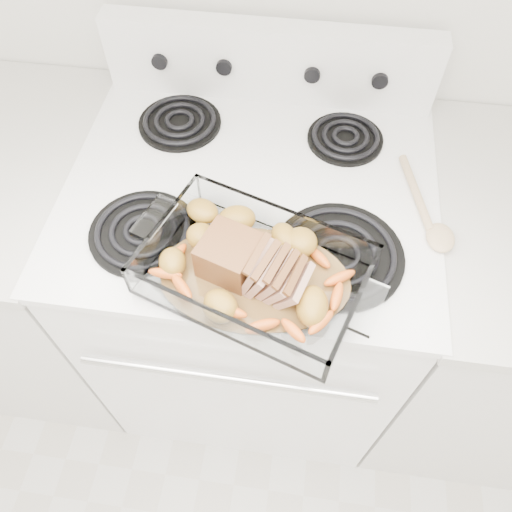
# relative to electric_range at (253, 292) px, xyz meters

# --- Properties ---
(electric_range) EXTENTS (0.78, 0.70, 1.12)m
(electric_range) POSITION_rel_electric_range_xyz_m (0.00, 0.00, 0.00)
(electric_range) COLOR white
(electric_range) RESTS_ON ground
(counter_left) EXTENTS (0.58, 0.68, 0.93)m
(counter_left) POSITION_rel_electric_range_xyz_m (-0.67, -0.00, -0.02)
(counter_left) COLOR silver
(counter_left) RESTS_ON ground
(counter_right) EXTENTS (0.58, 0.68, 0.93)m
(counter_right) POSITION_rel_electric_range_xyz_m (0.66, -0.00, -0.02)
(counter_right) COLOR silver
(counter_right) RESTS_ON ground
(baking_dish) EXTENTS (0.38, 0.25, 0.07)m
(baking_dish) POSITION_rel_electric_range_xyz_m (0.04, -0.24, 0.48)
(baking_dish) COLOR white
(baking_dish) RESTS_ON electric_range
(pork_roast) EXTENTS (0.20, 0.09, 0.08)m
(pork_roast) POSITION_rel_electric_range_xyz_m (0.02, -0.24, 0.51)
(pork_roast) COLOR brown
(pork_roast) RESTS_ON baking_dish
(roast_vegetables) EXTENTS (0.38, 0.21, 0.05)m
(roast_vegetables) POSITION_rel_electric_range_xyz_m (0.04, -0.20, 0.49)
(roast_vegetables) COLOR #EF5816
(roast_vegetables) RESTS_ON baking_dish
(wooden_spoon) EXTENTS (0.10, 0.25, 0.02)m
(wooden_spoon) POSITION_rel_electric_range_xyz_m (0.36, -0.05, 0.46)
(wooden_spoon) COLOR tan
(wooden_spoon) RESTS_ON electric_range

